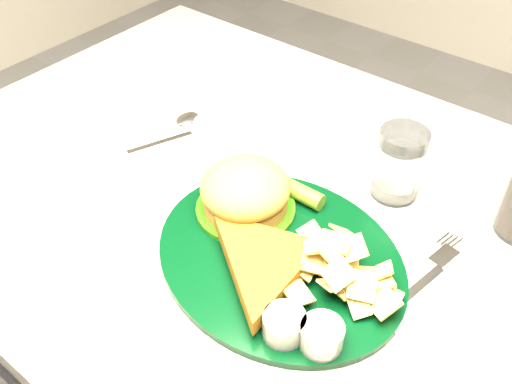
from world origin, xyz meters
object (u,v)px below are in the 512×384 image
Objects in this scene: table at (278,349)px; fork_napkin at (412,291)px; dinner_plate at (280,239)px; water_glass at (399,164)px.

fork_napkin is (0.22, -0.04, 0.38)m from table.
water_glass is at bearing 85.89° from dinner_plate.
table is 0.46m from water_glass.
water_glass is 0.20m from fork_napkin.
water_glass reaches higher than fork_napkin.
dinner_plate is at bearing -150.63° from fork_napkin.
table is 0.44m from fork_napkin.
water_glass is (0.11, 0.12, 0.43)m from table.
dinner_plate is 0.17m from fork_napkin.
table is 0.43m from dinner_plate.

